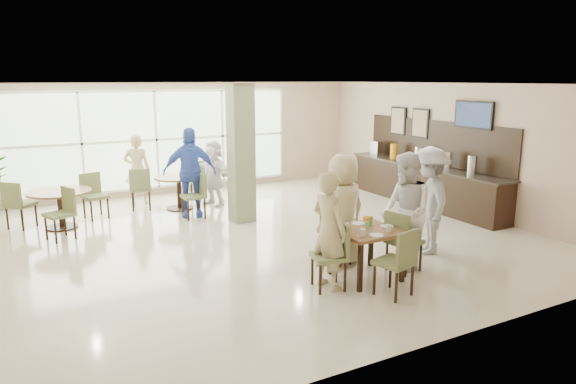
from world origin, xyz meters
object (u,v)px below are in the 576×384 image
main_table (367,236)px  round_table_right (179,184)px  teen_standing (429,201)px  adult_standing (137,169)px  teen_left (329,230)px  adult_b (213,173)px  teen_right (406,212)px  buffet_counter (424,181)px  teen_far (343,210)px  round_table_left (59,199)px  adult_a (190,172)px

main_table → round_table_right: bearing=103.0°
teen_standing → adult_standing: 6.83m
teen_left → adult_b: size_ratio=1.11×
main_table → teen_right: 0.81m
buffet_counter → teen_right: bearing=-136.4°
main_table → teen_far: size_ratio=0.50×
teen_left → adult_b: bearing=-13.1°
round_table_left → round_table_right: same height
adult_standing → teen_far: bearing=127.2°
round_table_right → adult_standing: (-0.71, 0.93, 0.25)m
main_table → adult_b: (-0.41, 5.35, 0.11)m
teen_far → adult_b: bearing=-92.2°
teen_standing → teen_far: bearing=-72.9°
main_table → adult_b: bearing=94.4°
round_table_right → buffet_counter: bearing=-23.9°
round_table_right → teen_left: bearing=-84.0°
teen_standing → adult_b: 5.30m
round_table_left → teen_right: teen_right is taller
main_table → adult_b: adult_b is taller
adult_b → adult_a: bearing=-66.2°
main_table → buffet_counter: size_ratio=0.19×
teen_far → teen_standing: teen_standing is taller
adult_a → adult_standing: (-0.75, 1.67, -0.13)m
buffet_counter → teen_far: buffet_counter is taller
adult_standing → adult_b: bearing=166.2°
teen_far → teen_standing: (1.56, -0.24, 0.02)m
adult_b → round_table_left: bearing=-102.2°
round_table_right → main_table: bearing=-77.0°
main_table → buffet_counter: buffet_counter is taller
round_table_right → teen_far: 4.85m
teen_left → teen_standing: 2.32m
round_table_right → teen_left: size_ratio=0.64×
round_table_left → teen_far: bearing=-48.5°
teen_right → adult_standing: size_ratio=1.11×
main_table → teen_far: bearing=86.6°
adult_b → round_table_right: bearing=-109.4°
teen_left → teen_right: size_ratio=0.92×
round_table_right → teen_right: size_ratio=0.59×
teen_far → adult_standing: bearing=-78.2°
buffet_counter → teen_left: bearing=-146.0°
teen_far → adult_b: (-0.45, 4.66, -0.13)m
teen_far → teen_standing: size_ratio=0.98×
adult_a → adult_b: 1.09m
teen_far → main_table: bearing=78.9°
main_table → teen_standing: size_ratio=0.49×
main_table → teen_left: (-0.67, -0.03, 0.19)m
main_table → round_table_right: 5.49m
adult_standing → teen_right: bearing=131.2°
teen_far → teen_right: size_ratio=0.97×
teen_right → adult_b: 5.42m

